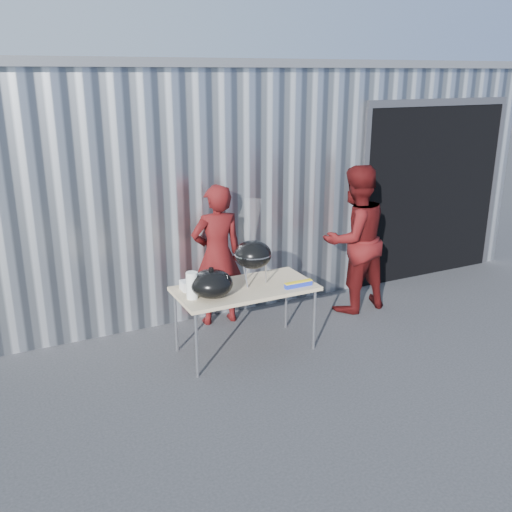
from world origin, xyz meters
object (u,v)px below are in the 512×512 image
kettle_grill (253,246)px  person_bystander (354,239)px  folding_table (245,290)px  person_cook (217,255)px

kettle_grill → person_bystander: 1.69m
folding_table → person_bystander: 1.82m
kettle_grill → person_cook: (-0.09, 0.79, -0.31)m
person_cook → person_bystander: (1.71, -0.40, 0.08)m
person_bystander → kettle_grill: bearing=9.9°
folding_table → kettle_grill: kettle_grill is taller
folding_table → person_bystander: bearing=14.6°
folding_table → kettle_grill: 0.48m
kettle_grill → person_bystander: person_bystander is taller
folding_table → person_bystander: (1.74, 0.45, 0.23)m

